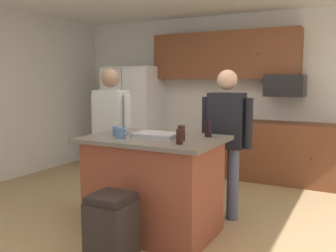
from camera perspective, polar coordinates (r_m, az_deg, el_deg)
floor at (r=3.86m, az=0.60°, el=-16.18°), size 7.04×7.04×0.00m
back_wall at (r=6.17m, az=12.66°, el=4.80°), size 6.40×0.10×2.60m
cabinet_run_upper at (r=6.11m, az=8.63°, el=10.73°), size 2.40×0.38×0.75m
cabinet_run_lower at (r=5.82m, az=17.31°, el=-3.90°), size 1.80×0.63×0.90m
refrigerator at (r=6.65m, az=-5.32°, el=1.49°), size 0.94×0.76×1.77m
microwave_over_range at (r=5.74m, az=17.71°, el=5.98°), size 0.56×0.40×0.32m
kitchen_island at (r=3.70m, az=-2.20°, el=-9.10°), size 1.33×0.94×0.97m
person_guest_left at (r=4.04m, az=9.03°, el=-1.29°), size 0.57×0.22×1.64m
person_host_foreground at (r=4.43m, az=-8.80°, el=-0.37°), size 0.57×0.22×1.66m
mug_ceramic_white at (r=3.53m, az=-7.27°, el=-1.07°), size 0.13×0.09×0.10m
mug_blue_stoneware at (r=3.72m, az=-7.95°, el=-0.76°), size 0.12×0.08×0.09m
glass_dark_ale at (r=3.38m, az=2.09°, el=-1.08°), size 0.07×0.07×0.14m
glass_pilsner at (r=3.18m, az=1.79°, el=-1.66°), size 0.06×0.06×0.13m
tumbler_amber at (r=3.61m, az=6.28°, el=-0.52°), size 0.07×0.07×0.15m
serving_tray at (r=3.59m, az=-1.72°, el=-1.39°), size 0.44×0.30×0.04m
trash_bin at (r=3.15m, az=-8.72°, el=-15.78°), size 0.34×0.34×0.61m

